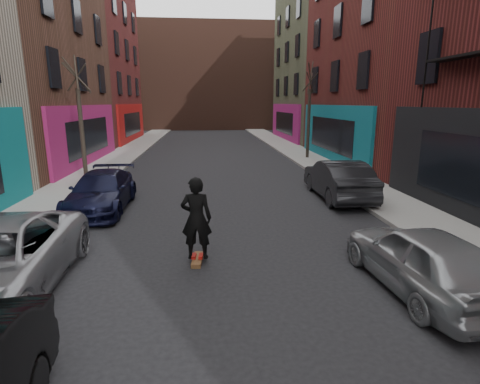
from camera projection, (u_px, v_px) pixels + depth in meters
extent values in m
cube|color=gray|center=(132.00, 149.00, 29.45)|extent=(2.50, 84.00, 0.13)
cube|color=gray|center=(288.00, 148.00, 30.60)|extent=(2.50, 84.00, 0.13)
cube|color=#47281E|center=(207.00, 78.00, 53.58)|extent=(40.00, 10.00, 14.00)
imported|color=black|center=(101.00, 191.00, 12.96)|extent=(1.89, 4.55, 1.31)
imported|color=#94989C|center=(422.00, 259.00, 7.33)|extent=(1.85, 4.07, 1.35)
imported|color=black|center=(338.00, 179.00, 14.53)|extent=(1.68, 4.61, 1.51)
cube|color=brown|center=(198.00, 260.00, 8.82)|extent=(0.29, 0.82, 0.10)
imported|color=black|center=(196.00, 218.00, 8.58)|extent=(0.75, 0.53, 1.94)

